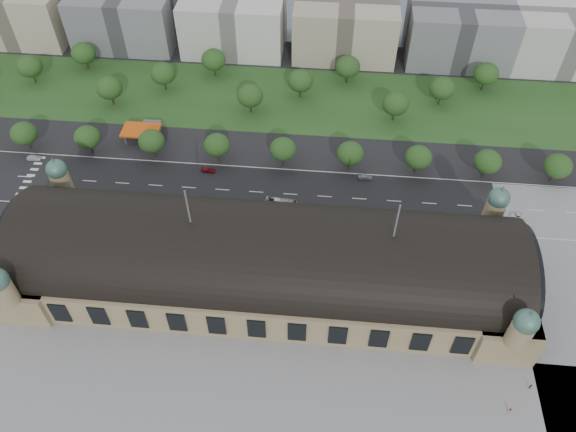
# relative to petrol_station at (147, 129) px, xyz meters

# --- Properties ---
(ground) EXTENTS (900.00, 900.00, 0.00)m
(ground) POSITION_rel_petrol_station_xyz_m (53.91, -65.28, -2.95)
(ground) COLOR black
(ground) RESTS_ON ground
(station) EXTENTS (150.00, 48.40, 44.30)m
(station) POSITION_rel_petrol_station_xyz_m (53.91, -65.28, 7.33)
(station) COLOR #99855F
(station) RESTS_ON ground
(plaza_south) EXTENTS (190.00, 48.00, 0.12)m
(plaza_south) POSITION_rel_petrol_station_xyz_m (63.91, -109.28, -2.95)
(plaza_south) COLOR gray
(plaza_south) RESTS_ON ground
(road_slab) EXTENTS (260.00, 26.00, 0.10)m
(road_slab) POSITION_rel_petrol_station_xyz_m (33.91, -27.28, -2.95)
(road_slab) COLOR black
(road_slab) RESTS_ON ground
(grass_belt) EXTENTS (300.00, 45.00, 0.10)m
(grass_belt) POSITION_rel_petrol_station_xyz_m (38.91, 27.72, -2.95)
(grass_belt) COLOR #24481D
(grass_belt) RESTS_ON ground
(petrol_station) EXTENTS (14.00, 13.00, 5.05)m
(petrol_station) POSITION_rel_petrol_station_xyz_m (0.00, 0.00, 0.00)
(petrol_station) COLOR #D74F0C
(petrol_station) RESTS_ON ground
(office_1) EXTENTS (45.00, 32.00, 24.00)m
(office_1) POSITION_rel_petrol_station_xyz_m (-76.09, 67.72, 9.05)
(office_1) COLOR #B4A68E
(office_1) RESTS_ON ground
(office_2) EXTENTS (45.00, 32.00, 24.00)m
(office_2) POSITION_rel_petrol_station_xyz_m (-26.09, 67.72, 9.05)
(office_2) COLOR slate
(office_2) RESTS_ON ground
(office_3) EXTENTS (45.00, 32.00, 24.00)m
(office_3) POSITION_rel_petrol_station_xyz_m (23.91, 67.72, 9.05)
(office_3) COLOR silver
(office_3) RESTS_ON ground
(office_4) EXTENTS (45.00, 32.00, 24.00)m
(office_4) POSITION_rel_petrol_station_xyz_m (73.91, 67.72, 9.05)
(office_4) COLOR #B4A68E
(office_4) RESTS_ON ground
(office_5) EXTENTS (45.00, 32.00, 24.00)m
(office_5) POSITION_rel_petrol_station_xyz_m (123.91, 67.72, 9.05)
(office_5) COLOR slate
(office_5) RESTS_ON ground
(office_6) EXTENTS (45.00, 32.00, 24.00)m
(office_6) POSITION_rel_petrol_station_xyz_m (168.91, 67.72, 9.05)
(office_6) COLOR silver
(office_6) RESTS_ON ground
(tree_row_1) EXTENTS (9.60, 9.60, 11.52)m
(tree_row_1) POSITION_rel_petrol_station_xyz_m (-42.09, -12.28, 4.48)
(tree_row_1) COLOR #2D2116
(tree_row_1) RESTS_ON ground
(tree_row_2) EXTENTS (9.60, 9.60, 11.52)m
(tree_row_2) POSITION_rel_petrol_station_xyz_m (-18.09, -12.28, 4.48)
(tree_row_2) COLOR #2D2116
(tree_row_2) RESTS_ON ground
(tree_row_3) EXTENTS (9.60, 9.60, 11.52)m
(tree_row_3) POSITION_rel_petrol_station_xyz_m (5.91, -12.28, 4.48)
(tree_row_3) COLOR #2D2116
(tree_row_3) RESTS_ON ground
(tree_row_4) EXTENTS (9.60, 9.60, 11.52)m
(tree_row_4) POSITION_rel_petrol_station_xyz_m (29.91, -12.28, 4.48)
(tree_row_4) COLOR #2D2116
(tree_row_4) RESTS_ON ground
(tree_row_5) EXTENTS (9.60, 9.60, 11.52)m
(tree_row_5) POSITION_rel_petrol_station_xyz_m (53.91, -12.28, 4.48)
(tree_row_5) COLOR #2D2116
(tree_row_5) RESTS_ON ground
(tree_row_6) EXTENTS (9.60, 9.60, 11.52)m
(tree_row_6) POSITION_rel_petrol_station_xyz_m (77.91, -12.28, 4.48)
(tree_row_6) COLOR #2D2116
(tree_row_6) RESTS_ON ground
(tree_row_7) EXTENTS (9.60, 9.60, 11.52)m
(tree_row_7) POSITION_rel_petrol_station_xyz_m (101.91, -12.28, 4.48)
(tree_row_7) COLOR #2D2116
(tree_row_7) RESTS_ON ground
(tree_row_8) EXTENTS (9.60, 9.60, 11.52)m
(tree_row_8) POSITION_rel_petrol_station_xyz_m (125.91, -12.28, 4.48)
(tree_row_8) COLOR #2D2116
(tree_row_8) RESTS_ON ground
(tree_row_9) EXTENTS (9.60, 9.60, 11.52)m
(tree_row_9) POSITION_rel_petrol_station_xyz_m (149.91, -12.28, 4.48)
(tree_row_9) COLOR #2D2116
(tree_row_9) RESTS_ON ground
(tree_belt_1) EXTENTS (10.40, 10.40, 12.48)m
(tree_belt_1) POSITION_rel_petrol_station_xyz_m (-57.09, 29.72, 5.10)
(tree_belt_1) COLOR #2D2116
(tree_belt_1) RESTS_ON ground
(tree_belt_2) EXTENTS (10.40, 10.40, 12.48)m
(tree_belt_2) POSITION_rel_petrol_station_xyz_m (-38.09, 41.72, 5.10)
(tree_belt_2) COLOR #2D2116
(tree_belt_2) RESTS_ON ground
(tree_belt_3) EXTENTS (10.40, 10.40, 12.48)m
(tree_belt_3) POSITION_rel_petrol_station_xyz_m (-19.09, 17.72, 5.10)
(tree_belt_3) COLOR #2D2116
(tree_belt_3) RESTS_ON ground
(tree_belt_4) EXTENTS (10.40, 10.40, 12.48)m
(tree_belt_4) POSITION_rel_petrol_station_xyz_m (-0.09, 29.72, 5.10)
(tree_belt_4) COLOR #2D2116
(tree_belt_4) RESTS_ON ground
(tree_belt_5) EXTENTS (10.40, 10.40, 12.48)m
(tree_belt_5) POSITION_rel_petrol_station_xyz_m (18.91, 41.72, 5.10)
(tree_belt_5) COLOR #2D2116
(tree_belt_5) RESTS_ON ground
(tree_belt_6) EXTENTS (10.40, 10.40, 12.48)m
(tree_belt_6) POSITION_rel_petrol_station_xyz_m (37.91, 17.72, 5.10)
(tree_belt_6) COLOR #2D2116
(tree_belt_6) RESTS_ON ground
(tree_belt_7) EXTENTS (10.40, 10.40, 12.48)m
(tree_belt_7) POSITION_rel_petrol_station_xyz_m (56.91, 29.72, 5.10)
(tree_belt_7) COLOR #2D2116
(tree_belt_7) RESTS_ON ground
(tree_belt_8) EXTENTS (10.40, 10.40, 12.48)m
(tree_belt_8) POSITION_rel_petrol_station_xyz_m (75.91, 41.72, 5.10)
(tree_belt_8) COLOR #2D2116
(tree_belt_8) RESTS_ON ground
(tree_belt_9) EXTENTS (10.40, 10.40, 12.48)m
(tree_belt_9) POSITION_rel_petrol_station_xyz_m (94.91, 17.72, 5.10)
(tree_belt_9) COLOR #2D2116
(tree_belt_9) RESTS_ON ground
(tree_belt_10) EXTENTS (10.40, 10.40, 12.48)m
(tree_belt_10) POSITION_rel_petrol_station_xyz_m (113.91, 29.72, 5.10)
(tree_belt_10) COLOR #2D2116
(tree_belt_10) RESTS_ON ground
(tree_belt_11) EXTENTS (10.40, 10.40, 12.48)m
(tree_belt_11) POSITION_rel_petrol_station_xyz_m (132.91, 41.72, 5.10)
(tree_belt_11) COLOR #2D2116
(tree_belt_11) RESTS_ON ground
(traffic_car_1) EXTENTS (5.13, 2.08, 1.65)m
(traffic_car_1) POSITION_rel_petrol_station_xyz_m (-38.15, -18.06, -2.12)
(traffic_car_1) COLOR #989CA0
(traffic_car_1) RESTS_ON ground
(traffic_car_2) EXTENTS (4.65, 2.22, 1.28)m
(traffic_car_2) POSITION_rel_petrol_station_xyz_m (6.49, -33.29, -2.31)
(traffic_car_2) COLOR black
(traffic_car_2) RESTS_ON ground
(traffic_car_3) EXTENTS (5.11, 2.27, 1.46)m
(traffic_car_3) POSITION_rel_petrol_station_xyz_m (27.31, -18.47, -2.22)
(traffic_car_3) COLOR maroon
(traffic_car_3) RESTS_ON ground
(traffic_car_5) EXTENTS (5.07, 2.09, 1.63)m
(traffic_car_5) POSITION_rel_petrol_station_xyz_m (83.90, -17.26, -2.13)
(traffic_car_5) COLOR slate
(traffic_car_5) RESTS_ON ground
(traffic_car_6) EXTENTS (4.91, 2.54, 1.32)m
(traffic_car_6) POSITION_rel_petrol_station_xyz_m (134.44, -30.98, -2.29)
(traffic_car_6) COLOR white
(traffic_car_6) RESTS_ON ground
(parked_car_0) EXTENTS (4.76, 3.37, 1.49)m
(parked_car_0) POSITION_rel_petrol_station_xyz_m (-14.09, -44.28, -2.20)
(parked_car_0) COLOR black
(parked_car_0) RESTS_ON ground
(parked_car_1) EXTENTS (5.58, 4.41, 1.41)m
(parked_car_1) POSITION_rel_petrol_station_xyz_m (-23.67, -40.28, -2.24)
(parked_car_1) COLOR maroon
(parked_car_1) RESTS_ON ground
(parked_car_2) EXTENTS (4.98, 3.38, 1.34)m
(parked_car_2) POSITION_rel_petrol_station_xyz_m (-10.78, -44.28, -2.28)
(parked_car_2) COLOR #182244
(parked_car_2) RESTS_ON ground
(parked_car_3) EXTENTS (4.48, 3.43, 1.42)m
(parked_car_3) POSITION_rel_petrol_station_xyz_m (-11.73, -40.28, -2.24)
(parked_car_3) COLOR #53575A
(parked_car_3) RESTS_ON ground
(parked_car_4) EXTENTS (5.16, 4.02, 1.64)m
(parked_car_4) POSITION_rel_petrol_station_xyz_m (12.35, -40.28, -2.13)
(parked_car_4) COLOR silver
(parked_car_4) RESTS_ON ground
(parked_car_5) EXTENTS (5.84, 4.30, 1.47)m
(parked_car_5) POSITION_rel_petrol_station_xyz_m (6.25, -40.28, -2.21)
(parked_car_5) COLOR gray
(parked_car_5) RESTS_ON ground
(parked_car_6) EXTENTS (4.77, 3.54, 1.28)m
(parked_car_6) POSITION_rel_petrol_station_xyz_m (32.28, -40.28, -2.31)
(parked_car_6) COLOR black
(parked_car_6) RESTS_ON ground
(bus_west) EXTENTS (12.03, 3.20, 3.33)m
(bus_west) POSITION_rel_petrol_station_xyz_m (37.43, -38.28, -1.29)
(bus_west) COLOR red
(bus_west) RESTS_ON ground
(bus_mid) EXTENTS (11.10, 3.60, 3.04)m
(bus_mid) POSITION_rel_petrol_station_xyz_m (55.24, -33.28, -1.43)
(bus_mid) COLOR beige
(bus_mid) RESTS_ON ground
(bus_east) EXTENTS (12.98, 4.26, 3.55)m
(bus_east) POSITION_rel_petrol_station_xyz_m (89.27, -38.28, -1.18)
(bus_east) COLOR #B9B4AB
(bus_east) RESTS_ON ground
(pedestrian_0) EXTENTS (1.02, 0.77, 1.85)m
(pedestrian_0) POSITION_rel_petrol_station_xyz_m (120.48, -99.87, -2.03)
(pedestrian_0) COLOR gray
(pedestrian_0) RESTS_ON ground
(pedestrian_2) EXTENTS (0.91, 1.01, 1.81)m
(pedestrian_2) POSITION_rel_petrol_station_xyz_m (126.92, -92.75, -2.05)
(pedestrian_2) COLOR gray
(pedestrian_2) RESTS_ON ground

